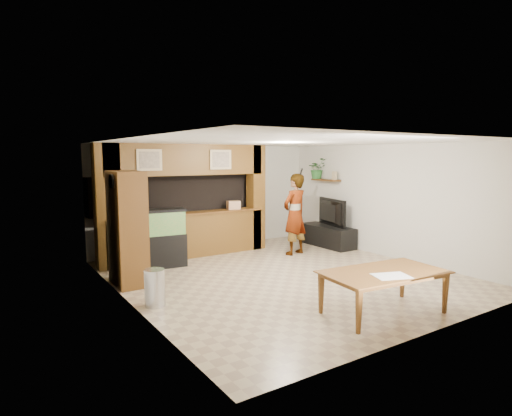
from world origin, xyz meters
TOP-DOWN VIEW (x-y plane):
  - floor at (0.00, 0.00)m, footprint 6.50×6.50m
  - ceiling at (0.00, 0.00)m, footprint 6.50×6.50m
  - wall_back at (0.00, 3.25)m, footprint 6.00×0.00m
  - wall_left at (-3.00, 0.00)m, footprint 0.00×6.50m
  - wall_right at (3.00, 0.00)m, footprint 0.00×6.50m
  - partition at (-0.95, 2.64)m, footprint 4.20×0.99m
  - wall_clock at (-2.97, 1.00)m, footprint 0.05×0.25m
  - wall_shelf at (2.85, 1.95)m, footprint 0.25×0.90m
  - pantry_cabinet at (-2.70, 1.09)m, footprint 0.52×0.85m
  - trash_can at (-2.71, -0.27)m, footprint 0.32×0.32m
  - aquarium at (-1.81, 1.95)m, footprint 1.11×0.42m
  - tv_stand at (2.65, 1.63)m, footprint 0.58×1.58m
  - television at (2.65, 1.63)m, footprint 0.42×1.24m
  - photo_frame at (2.85, 1.63)m, footprint 0.05×0.17m
  - potted_plant at (2.82, 2.28)m, footprint 0.52×0.46m
  - person at (1.34, 1.36)m, footprint 0.78×0.60m
  - microphone at (1.39, 1.20)m, footprint 0.04×0.10m
  - dining_table at (0.02, -2.46)m, footprint 1.93×1.21m
  - newspaper_a at (-0.10, -2.66)m, footprint 0.59×0.51m
  - counter_box at (0.30, 2.45)m, footprint 0.34×0.26m

SIDE VIEW (x-z plane):
  - floor at x=0.00m, z-range 0.00..0.00m
  - tv_stand at x=2.65m, z-range 0.00..0.53m
  - trash_can at x=-2.71m, z-range 0.00..0.59m
  - dining_table at x=0.02m, z-range 0.00..0.64m
  - aquarium at x=-1.81m, z-range -0.01..1.22m
  - newspaper_a at x=-0.10m, z-range 0.64..0.65m
  - television at x=2.65m, z-range 0.53..1.24m
  - person at x=1.34m, z-range 0.00..1.93m
  - pantry_cabinet at x=-2.70m, z-range 0.00..2.07m
  - counter_box at x=0.30m, z-range 1.04..1.24m
  - wall_back at x=0.00m, z-range -1.70..4.30m
  - wall_left at x=-3.00m, z-range -1.95..4.55m
  - wall_right at x=3.00m, z-range -1.95..4.55m
  - partition at x=-0.95m, z-range 0.01..2.61m
  - wall_shelf at x=2.85m, z-range 1.68..1.72m
  - photo_frame at x=2.85m, z-range 1.72..1.94m
  - wall_clock at x=-2.97m, z-range 1.77..2.02m
  - microphone at x=1.39m, z-range 1.89..2.05m
  - potted_plant at x=2.82m, z-range 1.72..2.28m
  - ceiling at x=0.00m, z-range 2.60..2.60m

